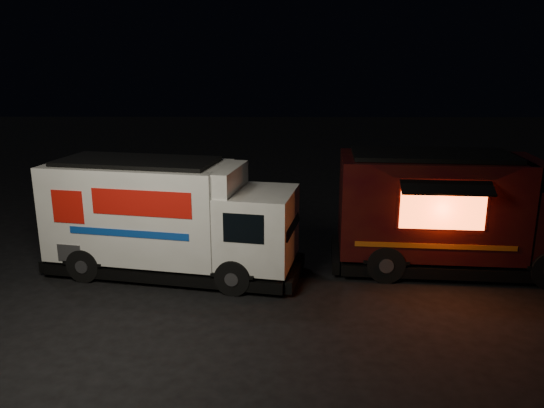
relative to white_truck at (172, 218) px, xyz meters
The scene contains 3 objects.
ground 2.04m from the white_truck, 50.89° to the right, with size 80.00×80.00×0.00m, color black.
white_truck is the anchor object (origin of this frame).
red_truck 7.24m from the white_truck, ahead, with size 6.45×2.37×3.00m, color #360F09, non-canonical shape.
Camera 1 is at (1.67, -11.34, 5.16)m, focal length 35.00 mm.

